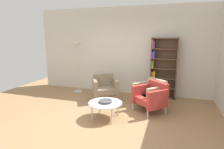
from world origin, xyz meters
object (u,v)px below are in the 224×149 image
Objects in this scene: coffee_table_low at (105,104)px; decorative_bowl at (105,101)px; bookshelf_tall at (161,69)px; armchair_near_window at (151,96)px; armchair_corner_red at (151,93)px; floor_lamp_torchiere at (76,51)px; armchair_by_bookshelf at (105,87)px.

decorative_bowl is at bearing -104.04° from coffee_table_low.
decorative_bowl reaches higher than coffee_table_low.
armchair_near_window is (-0.16, -1.30, -0.50)m from bookshelf_tall.
decorative_bowl is at bearing -100.14° from armchair_near_window.
coffee_table_low is 0.84× the size of armchair_corner_red.
decorative_bowl is 2.62m from floor_lamp_torchiere.
armchair_corner_red reaches higher than coffee_table_low.
armchair_by_bookshelf is 1.56m from armchair_near_window.
armchair_corner_red is (-0.21, -1.00, -0.50)m from bookshelf_tall.
bookshelf_tall is 1.41m from armchair_near_window.
armchair_by_bookshelf is (-0.47, 1.26, 0.04)m from coffee_table_low.
armchair_by_bookshelf reaches higher than decorative_bowl.
armchair_near_window is 3.03m from floor_lamp_torchiere.
armchair_near_window is 1.00× the size of armchair_corner_red.
bookshelf_tall is at bearing -3.70° from armchair_by_bookshelf.
armchair_by_bookshelf is at bearing -156.24° from armchair_near_window.
armchair_near_window is at bearing -96.81° from bookshelf_tall.
floor_lamp_torchiere is at bearing 133.69° from coffee_table_low.
armchair_corner_red is at bearing 47.95° from coffee_table_low.
armchair_near_window is at bearing -20.66° from floor_lamp_torchiere.
armchair_corner_red is (-0.05, 0.30, 0.00)m from armchair_near_window.
decorative_bowl is 1.35m from armchair_by_bookshelf.
floor_lamp_torchiere reaches higher than coffee_table_low.
floor_lamp_torchiere is (-1.20, 0.49, 1.03)m from armchair_by_bookshelf.
armchair_by_bookshelf is (-1.63, -0.79, -0.50)m from bookshelf_tall.
armchair_corner_red is 2.90m from floor_lamp_torchiere.
bookshelf_tall is 2.40m from decorative_bowl.
decorative_bowl is 0.34× the size of armchair_corner_red.
floor_lamp_torchiere is (-1.67, 1.75, 1.01)m from decorative_bowl.
armchair_by_bookshelf and armchair_near_window have the same top height.
armchair_near_window is (1.47, -0.52, 0.00)m from armchair_by_bookshelf.
armchair_near_window is 0.31m from armchair_corner_red.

